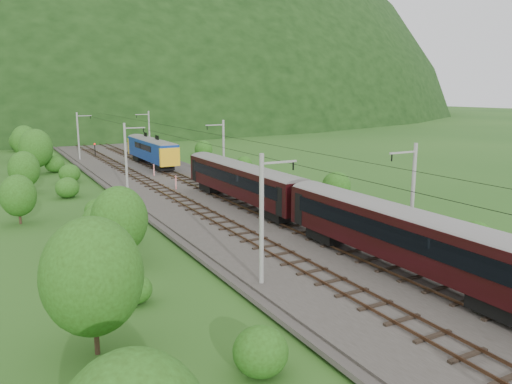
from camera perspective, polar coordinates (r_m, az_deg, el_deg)
ground at (r=34.54m, az=9.74°, el=-8.80°), size 600.00×600.00×0.00m
railbed at (r=42.36m, az=1.34°, el=-4.59°), size 14.00×220.00×0.30m
track_left at (r=41.20m, az=-1.57°, el=-4.74°), size 2.40×220.00×0.27m
track_right at (r=43.51m, az=4.08°, el=-3.88°), size 2.40×220.00×0.27m
catenary_left at (r=59.45m, az=-14.58°, el=3.99°), size 2.54×192.28×8.00m
catenary_right at (r=63.51m, az=-3.79°, el=4.80°), size 2.54×192.28×8.00m
overhead_wires at (r=40.98m, az=1.38°, el=4.79°), size 4.83×198.00×0.03m
mountain_main at (r=286.22m, az=-24.78°, el=8.08°), size 504.00×360.00×244.00m
hazard_post_near at (r=60.45m, az=-9.14°, el=1.09°), size 0.17×0.17×1.63m
hazard_post_far at (r=70.73m, az=-11.59°, el=2.50°), size 0.17×0.17×1.60m
signal at (r=93.76m, az=-17.93°, el=4.72°), size 0.27×0.27×2.42m
vegetation_left at (r=44.95m, az=-20.81°, el=-0.85°), size 12.23×144.66×7.01m
vegetation_right at (r=46.62m, az=17.18°, el=-2.01°), size 7.01×97.60×3.21m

